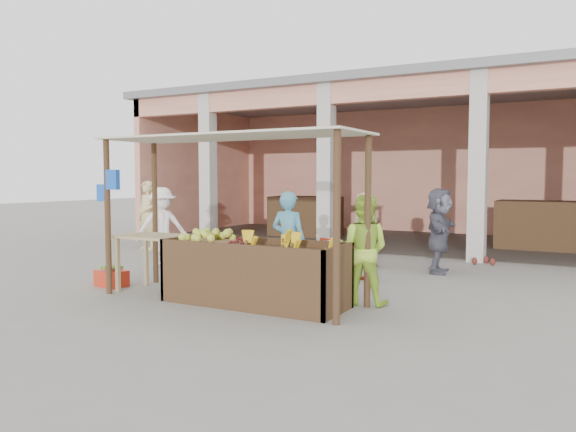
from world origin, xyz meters
The scene contains 19 objects.
ground centered at (0.00, 0.00, 0.00)m, with size 60.00×60.00×0.00m, color gray.
market_building centered at (0.05, 8.93, 2.70)m, with size 14.40×6.40×4.20m.
fruit_stall centered at (0.50, 0.00, 0.40)m, with size 2.60×0.95×0.80m, color #4C301E.
stall_awning centered at (-0.01, 0.06, 1.98)m, with size 4.09×1.35×2.39m.
banana_heap centered at (0.98, 0.04, 0.91)m, with size 1.16×0.63×0.21m, color yellow, non-canonical shape.
melon_tray centered at (-0.25, -0.04, 0.89)m, with size 0.76×0.66×0.20m.
berry_heap centered at (0.26, -0.01, 0.88)m, with size 0.49×0.40×0.16m, color maroon.
side_table centered at (-1.32, 0.02, 0.75)m, with size 1.11×0.75×0.89m.
papaya_pile centered at (-1.32, 0.02, 1.00)m, with size 0.78×0.44×0.22m, color #55912F, non-canonical shape.
red_crate centered at (-2.26, -0.01, 0.13)m, with size 0.51×0.36×0.26m, color red.
plantain_bundle centered at (-2.26, -0.01, 0.30)m, with size 0.41×0.28×0.08m, color #599536, non-canonical shape.
produce_sacks centered at (2.72, 5.31, 0.29)m, with size 0.77×0.72×0.58m.
vendor_blue centered at (0.52, 0.98, 0.84)m, with size 0.63×0.46×1.68m, color #4F9EBF.
vendor_green centered at (1.82, 0.76, 0.81)m, with size 0.78×0.45×1.63m, color #A5D237.
motorcycle centered at (0.60, 2.67, 0.48)m, with size 1.82×0.63×0.95m, color maroon.
shopper_a centered at (-3.06, 2.14, 0.85)m, with size 1.09×0.55×1.71m, color white.
shopper_c centered at (0.67, 3.89, 0.82)m, with size 0.79×0.52×1.64m, color tan.
shopper_d centered at (2.15, 3.85, 0.84)m, with size 1.55×0.64×1.67m, color #545363.
shopper_e centered at (-4.97, 3.78, 0.88)m, with size 0.66×0.50×1.76m, color #DCC082.
Camera 1 is at (4.65, -6.61, 1.79)m, focal length 35.00 mm.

